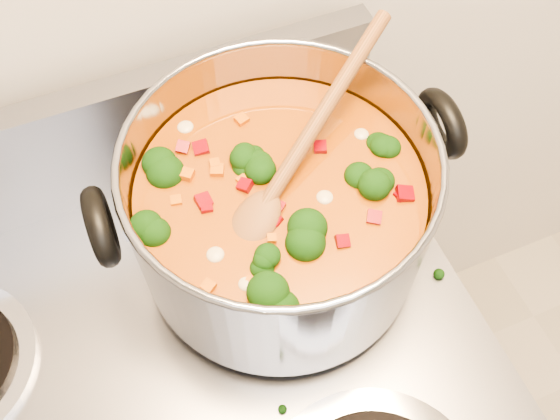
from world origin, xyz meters
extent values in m
cube|color=gray|center=(0.01, 1.46, 1.00)|extent=(0.73, 0.03, 0.16)
cylinder|color=#A5A5AD|center=(0.19, 1.30, 0.92)|extent=(0.18, 0.18, 0.01)
cylinder|color=black|center=(0.19, 1.30, 0.93)|extent=(0.14, 0.14, 0.01)
cylinder|color=#93949B|center=(0.21, 1.30, 1.02)|extent=(0.30, 0.30, 0.16)
torus|color=#93949B|center=(0.21, 1.30, 1.10)|extent=(0.30, 0.30, 0.01)
cylinder|color=#A0420E|center=(0.21, 1.30, 0.99)|extent=(0.28, 0.28, 0.11)
torus|color=black|center=(0.04, 1.30, 1.08)|extent=(0.02, 0.08, 0.08)
torus|color=black|center=(0.37, 1.29, 1.08)|extent=(0.02, 0.08, 0.08)
ellipsoid|color=black|center=(0.25, 1.41, 1.05)|extent=(0.04, 0.04, 0.03)
ellipsoid|color=black|center=(0.17, 1.27, 1.05)|extent=(0.04, 0.04, 0.03)
ellipsoid|color=black|center=(0.13, 1.28, 1.05)|extent=(0.04, 0.04, 0.03)
ellipsoid|color=black|center=(0.29, 1.38, 1.05)|extent=(0.04, 0.04, 0.03)
ellipsoid|color=black|center=(0.15, 1.40, 1.05)|extent=(0.04, 0.04, 0.03)
ellipsoid|color=black|center=(0.28, 1.33, 1.05)|extent=(0.04, 0.04, 0.03)
ellipsoid|color=black|center=(0.20, 1.33, 1.05)|extent=(0.04, 0.04, 0.03)
ellipsoid|color=black|center=(0.31, 1.31, 1.05)|extent=(0.04, 0.04, 0.03)
ellipsoid|color=black|center=(0.30, 1.29, 1.05)|extent=(0.04, 0.04, 0.03)
ellipsoid|color=#820406|center=(0.27, 1.31, 1.05)|extent=(0.01, 0.01, 0.01)
ellipsoid|color=#820406|center=(0.15, 1.20, 1.05)|extent=(0.01, 0.01, 0.01)
ellipsoid|color=#820406|center=(0.23, 1.29, 1.05)|extent=(0.01, 0.01, 0.01)
ellipsoid|color=#820406|center=(0.26, 1.28, 1.05)|extent=(0.01, 0.01, 0.01)
ellipsoid|color=#820406|center=(0.21, 1.29, 1.05)|extent=(0.01, 0.01, 0.01)
ellipsoid|color=#820406|center=(0.27, 1.24, 1.05)|extent=(0.01, 0.01, 0.01)
ellipsoid|color=#820406|center=(0.21, 1.37, 1.05)|extent=(0.01, 0.01, 0.01)
ellipsoid|color=#820406|center=(0.19, 1.20, 1.05)|extent=(0.01, 0.01, 0.01)
ellipsoid|color=#820406|center=(0.13, 1.33, 1.05)|extent=(0.01, 0.01, 0.01)
ellipsoid|color=#820406|center=(0.16, 1.29, 1.05)|extent=(0.01, 0.01, 0.01)
ellipsoid|color=#820406|center=(0.28, 1.32, 1.05)|extent=(0.01, 0.01, 0.01)
ellipsoid|color=#820406|center=(0.15, 1.21, 1.05)|extent=(0.01, 0.01, 0.01)
ellipsoid|color=#820406|center=(0.22, 1.42, 1.05)|extent=(0.01, 0.01, 0.01)
ellipsoid|color=#C95C0B|center=(0.17, 1.28, 1.05)|extent=(0.01, 0.01, 0.01)
ellipsoid|color=#C95C0B|center=(0.18, 1.38, 1.05)|extent=(0.01, 0.01, 0.01)
ellipsoid|color=#C95C0B|center=(0.22, 1.40, 1.05)|extent=(0.01, 0.01, 0.01)
ellipsoid|color=#C95C0B|center=(0.29, 1.35, 1.05)|extent=(0.01, 0.01, 0.01)
ellipsoid|color=#C95C0B|center=(0.18, 1.21, 1.05)|extent=(0.01, 0.01, 0.01)
ellipsoid|color=#C95C0B|center=(0.29, 1.23, 1.05)|extent=(0.01, 0.01, 0.01)
ellipsoid|color=#C95C0B|center=(0.10, 1.29, 1.05)|extent=(0.01, 0.01, 0.01)
ellipsoid|color=#C95C0B|center=(0.17, 1.34, 1.05)|extent=(0.01, 0.01, 0.01)
ellipsoid|color=#C95C0B|center=(0.11, 1.22, 1.05)|extent=(0.01, 0.01, 0.01)
ellipsoid|color=#C95C0B|center=(0.24, 1.41, 1.05)|extent=(0.01, 0.01, 0.01)
ellipsoid|color=beige|center=(0.23, 1.39, 1.05)|extent=(0.02, 0.02, 0.01)
ellipsoid|color=beige|center=(0.21, 1.37, 1.05)|extent=(0.02, 0.02, 0.01)
ellipsoid|color=beige|center=(0.10, 1.32, 1.05)|extent=(0.02, 0.02, 0.01)
ellipsoid|color=beige|center=(0.23, 1.33, 1.05)|extent=(0.02, 0.02, 0.01)
ellipsoid|color=beige|center=(0.09, 1.33, 1.05)|extent=(0.02, 0.02, 0.01)
ellipsoid|color=beige|center=(0.19, 1.35, 1.05)|extent=(0.02, 0.02, 0.01)
ellipsoid|color=brown|center=(0.17, 1.27, 1.05)|extent=(0.08, 0.08, 0.04)
cylinder|color=brown|center=(0.27, 1.34, 1.08)|extent=(0.21, 0.15, 0.09)
ellipsoid|color=black|center=(0.33, 1.11, 0.92)|extent=(0.01, 0.01, 0.01)
ellipsoid|color=black|center=(0.04, 1.36, 0.92)|extent=(0.01, 0.01, 0.01)
ellipsoid|color=black|center=(0.12, 1.44, 0.92)|extent=(0.01, 0.01, 0.01)
camera|label=1|loc=(0.08, 0.99, 1.55)|focal=40.00mm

